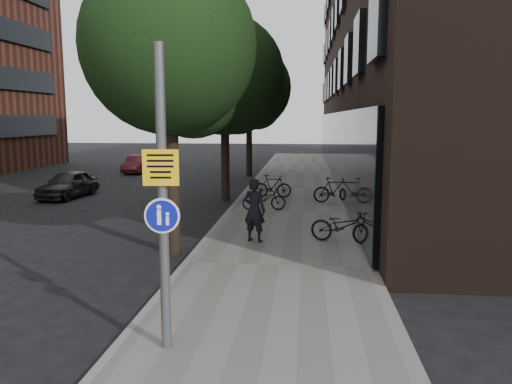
# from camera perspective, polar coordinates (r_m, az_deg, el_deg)

# --- Properties ---
(ground) EXTENTS (120.00, 120.00, 0.00)m
(ground) POSITION_cam_1_polar(r_m,az_deg,el_deg) (8.80, -0.18, -15.28)
(ground) COLOR black
(ground) RESTS_ON ground
(sidewalk) EXTENTS (4.50, 60.00, 0.12)m
(sidewalk) POSITION_cam_1_polar(r_m,az_deg,el_deg) (18.35, 3.82, -2.46)
(sidewalk) COLOR slate
(sidewalk) RESTS_ON ground
(curb_edge) EXTENTS (0.15, 60.00, 0.13)m
(curb_edge) POSITION_cam_1_polar(r_m,az_deg,el_deg) (18.56, -3.14, -2.32)
(curb_edge) COLOR slate
(curb_edge) RESTS_ON ground
(building_right_dark_brick) EXTENTS (12.00, 40.00, 18.00)m
(building_right_dark_brick) POSITION_cam_1_polar(r_m,az_deg,el_deg) (31.45, 20.81, 17.97)
(building_right_dark_brick) COLOR black
(building_right_dark_brick) RESTS_ON ground
(street_tree_near) EXTENTS (4.40, 4.40, 7.50)m
(street_tree_near) POSITION_cam_1_polar(r_m,az_deg,el_deg) (13.18, -9.41, 15.19)
(street_tree_near) COLOR black
(street_tree_near) RESTS_ON ground
(street_tree_mid) EXTENTS (5.00, 5.00, 7.80)m
(street_tree_mid) POSITION_cam_1_polar(r_m,az_deg,el_deg) (21.47, -3.36, 12.68)
(street_tree_mid) COLOR black
(street_tree_mid) RESTS_ON ground
(street_tree_far) EXTENTS (5.00, 5.00, 7.80)m
(street_tree_far) POSITION_cam_1_polar(r_m,az_deg,el_deg) (30.38, -0.63, 11.47)
(street_tree_far) COLOR black
(street_tree_far) RESTS_ON ground
(signpost) EXTENTS (0.52, 0.15, 4.46)m
(signpost) POSITION_cam_1_polar(r_m,az_deg,el_deg) (7.33, -10.61, -0.87)
(signpost) COLOR #595B5E
(signpost) RESTS_ON sidewalk
(pedestrian) EXTENTS (0.76, 0.63, 1.78)m
(pedestrian) POSITION_cam_1_polar(r_m,az_deg,el_deg) (13.84, -0.18, -2.07)
(pedestrian) COLOR black
(pedestrian) RESTS_ON sidewalk
(parked_bike_facade_near) EXTENTS (1.89, 1.15, 0.94)m
(parked_bike_facade_near) POSITION_cam_1_polar(r_m,az_deg,el_deg) (13.97, 9.84, -3.85)
(parked_bike_facade_near) COLOR black
(parked_bike_facade_near) RESTS_ON sidewalk
(parked_bike_facade_far) EXTENTS (1.77, 0.75, 1.03)m
(parked_bike_facade_far) POSITION_cam_1_polar(r_m,az_deg,el_deg) (20.45, 8.95, 0.22)
(parked_bike_facade_far) COLOR black
(parked_bike_facade_far) RESTS_ON sidewalk
(parked_bike_curb_near) EXTENTS (1.68, 0.78, 0.85)m
(parked_bike_curb_near) POSITION_cam_1_polar(r_m,az_deg,el_deg) (18.59, 0.92, -0.79)
(parked_bike_curb_near) COLOR black
(parked_bike_curb_near) RESTS_ON sidewalk
(parked_bike_curb_far) EXTENTS (1.64, 0.50, 0.98)m
(parked_bike_curb_far) POSITION_cam_1_polar(r_m,az_deg,el_deg) (21.51, 1.88, 0.66)
(parked_bike_curb_far) COLOR black
(parked_bike_curb_far) RESTS_ON sidewalk
(parked_car_near) EXTENTS (1.74, 3.66, 1.21)m
(parked_car_near) POSITION_cam_1_polar(r_m,az_deg,el_deg) (23.78, -20.67, 0.85)
(parked_car_near) COLOR #232326
(parked_car_near) RESTS_ON ground
(parked_car_mid) EXTENTS (1.28, 3.40, 1.11)m
(parked_car_mid) POSITION_cam_1_polar(r_m,az_deg,el_deg) (33.25, -13.38, 3.12)
(parked_car_mid) COLOR #561822
(parked_car_mid) RESTS_ON ground
(parked_car_far) EXTENTS (1.52, 3.71, 1.08)m
(parked_car_far) POSITION_cam_1_polar(r_m,az_deg,el_deg) (37.86, -10.95, 3.81)
(parked_car_far) COLOR #19202D
(parked_car_far) RESTS_ON ground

